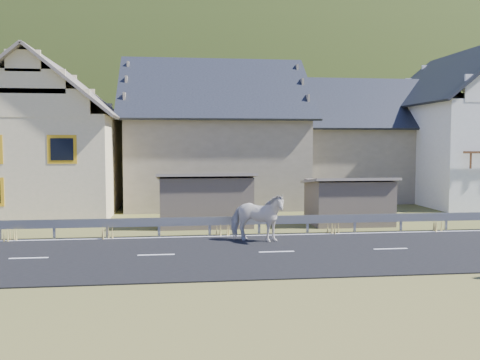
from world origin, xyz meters
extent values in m
plane|color=#475123|center=(0.00, 0.00, 0.00)|extent=(160.00, 160.00, 0.00)
cube|color=black|center=(0.00, 0.00, 0.02)|extent=(60.00, 7.00, 0.04)
cube|color=silver|center=(0.00, 0.00, 0.04)|extent=(60.00, 6.60, 0.01)
cube|color=#93969B|center=(0.00, 3.68, 0.58)|extent=(28.00, 0.08, 0.34)
cube|color=#93969B|center=(-10.00, 3.70, 0.35)|extent=(0.10, 0.06, 0.70)
cube|color=#93969B|center=(-8.00, 3.70, 0.35)|extent=(0.10, 0.06, 0.70)
cube|color=#93969B|center=(-6.00, 3.70, 0.35)|extent=(0.10, 0.06, 0.70)
cube|color=#93969B|center=(-4.00, 3.70, 0.35)|extent=(0.10, 0.06, 0.70)
cube|color=#93969B|center=(-2.00, 3.70, 0.35)|extent=(0.10, 0.06, 0.70)
cube|color=#93969B|center=(0.00, 3.70, 0.35)|extent=(0.10, 0.06, 0.70)
cube|color=#93969B|center=(2.00, 3.70, 0.35)|extent=(0.10, 0.06, 0.70)
cube|color=#93969B|center=(4.00, 3.70, 0.35)|extent=(0.10, 0.06, 0.70)
cube|color=#93969B|center=(6.00, 3.70, 0.35)|extent=(0.10, 0.06, 0.70)
cube|color=#93969B|center=(8.00, 3.70, 0.35)|extent=(0.10, 0.06, 0.70)
cube|color=#685C4C|center=(-2.00, 6.50, 1.10)|extent=(4.30, 3.30, 2.40)
cube|color=#685C4C|center=(4.50, 6.00, 1.00)|extent=(3.80, 2.90, 2.20)
cube|color=beige|center=(-10.00, 12.00, 2.50)|extent=(7.00, 9.00, 5.00)
cube|color=gold|center=(-8.40, 7.50, 3.40)|extent=(1.30, 0.12, 1.30)
cube|color=gray|center=(-12.00, 13.50, 6.56)|extent=(0.70, 0.70, 2.40)
cube|color=gray|center=(-1.00, 15.00, 2.50)|extent=(10.00, 9.00, 5.00)
cube|color=gray|center=(9.00, 17.00, 2.30)|extent=(9.00, 8.00, 4.60)
cube|color=white|center=(15.00, 14.00, 3.00)|extent=(8.00, 10.00, 6.00)
ellipsoid|color=#233413|center=(5.00, 180.00, -20.00)|extent=(440.00, 280.00, 260.00)
imported|color=silver|center=(-0.36, 1.95, 0.94)|extent=(1.71, 2.34, 1.80)
camera|label=1|loc=(-3.41, -17.42, 3.70)|focal=40.00mm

